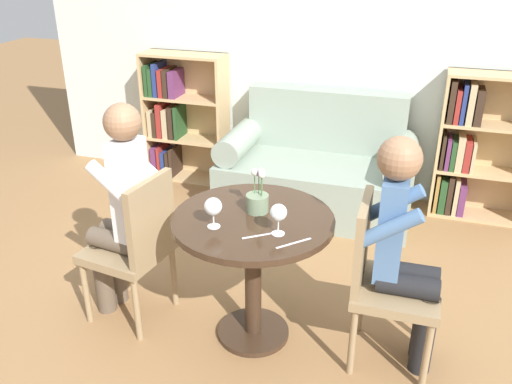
# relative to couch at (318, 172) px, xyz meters

# --- Properties ---
(ground_plane) EXTENTS (16.00, 16.00, 0.00)m
(ground_plane) POSITION_rel_couch_xyz_m (0.00, -1.68, -0.31)
(ground_plane) COLOR olive
(back_wall) EXTENTS (5.20, 0.05, 2.70)m
(back_wall) POSITION_rel_couch_xyz_m (0.00, 0.43, 1.04)
(back_wall) COLOR silver
(back_wall) RESTS_ON ground_plane
(round_table) EXTENTS (0.83, 0.83, 0.74)m
(round_table) POSITION_rel_couch_xyz_m (0.00, -1.68, 0.26)
(round_table) COLOR #382619
(round_table) RESTS_ON ground_plane
(couch) EXTENTS (1.51, 0.80, 0.92)m
(couch) POSITION_rel_couch_xyz_m (0.00, 0.00, 0.00)
(couch) COLOR gray
(couch) RESTS_ON ground_plane
(bookshelf_left) EXTENTS (0.73, 0.28, 1.14)m
(bookshelf_left) POSITION_rel_couch_xyz_m (-1.34, 0.27, 0.25)
(bookshelf_left) COLOR tan
(bookshelf_left) RESTS_ON ground_plane
(bookshelf_right) EXTENTS (0.73, 0.28, 1.14)m
(bookshelf_right) POSITION_rel_couch_xyz_m (1.16, 0.27, 0.24)
(bookshelf_right) COLOR tan
(bookshelf_right) RESTS_ON ground_plane
(chair_left) EXTENTS (0.48, 0.48, 0.90)m
(chair_left) POSITION_rel_couch_xyz_m (-0.67, -1.72, 0.18)
(chair_left) COLOR #937A56
(chair_left) RESTS_ON ground_plane
(chair_right) EXTENTS (0.43, 0.43, 0.90)m
(chair_right) POSITION_rel_couch_xyz_m (0.67, -1.63, 0.18)
(chair_right) COLOR #937A56
(chair_right) RESTS_ON ground_plane
(person_left) EXTENTS (0.45, 0.38, 1.29)m
(person_left) POSITION_rel_couch_xyz_m (-0.76, -1.70, 0.36)
(person_left) COLOR brown
(person_left) RESTS_ON ground_plane
(person_right) EXTENTS (0.42, 0.34, 1.23)m
(person_right) POSITION_rel_couch_xyz_m (0.76, -1.63, 0.35)
(person_right) COLOR black
(person_right) RESTS_ON ground_plane
(wine_glass_left) EXTENTS (0.09, 0.09, 0.16)m
(wine_glass_left) POSITION_rel_couch_xyz_m (-0.15, -1.83, 0.54)
(wine_glass_left) COLOR white
(wine_glass_left) RESTS_ON round_table
(wine_glass_right) EXTENTS (0.08, 0.08, 0.16)m
(wine_glass_right) POSITION_rel_couch_xyz_m (0.17, -1.80, 0.54)
(wine_glass_right) COLOR white
(wine_glass_right) RESTS_ON round_table
(flower_vase) EXTENTS (0.12, 0.12, 0.24)m
(flower_vase) POSITION_rel_couch_xyz_m (0.00, -1.61, 0.50)
(flower_vase) COLOR gray
(flower_vase) RESTS_ON round_table
(knife_left_setting) EXTENTS (0.14, 0.14, 0.00)m
(knife_left_setting) POSITION_rel_couch_xyz_m (0.26, -1.87, 0.43)
(knife_left_setting) COLOR silver
(knife_left_setting) RESTS_ON round_table
(fork_left_setting) EXTENTS (0.16, 0.12, 0.00)m
(fork_left_setting) POSITION_rel_couch_xyz_m (0.09, -1.84, 0.43)
(fork_left_setting) COLOR silver
(fork_left_setting) RESTS_ON round_table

